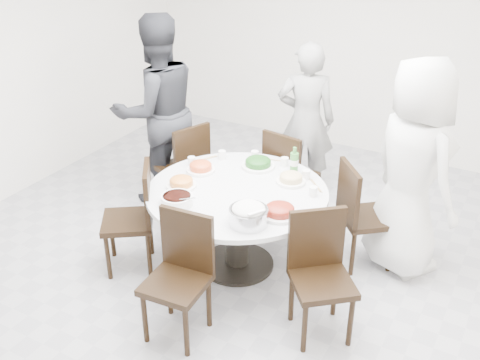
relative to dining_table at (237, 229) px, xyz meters
The scene contains 22 objects.
floor 0.45m from the dining_table, ahead, with size 6.00×6.00×0.01m, color #A3A3A7.
wall_back 3.14m from the dining_table, 85.43° to the left, with size 6.00×0.01×2.80m, color white.
dining_table is the anchor object (origin of this frame).
chair_ne 1.12m from the dining_table, 31.90° to the left, with size 0.42×0.42×0.95m, color black.
chair_n 1.00m from the dining_table, 86.75° to the left, with size 0.42×0.42×0.95m, color black.
chair_nw 1.17m from the dining_table, 147.74° to the left, with size 0.42×0.42×0.95m, color black.
chair_sw 0.93m from the dining_table, 150.78° to the right, with size 0.42×0.42×0.95m, color black.
chair_s 0.96m from the dining_table, 87.88° to the right, with size 0.42×0.42×0.95m, color black.
chair_se 1.05m from the dining_table, 25.11° to the right, with size 0.42×0.42×0.95m, color black.
diner_right 1.53m from the dining_table, 30.28° to the left, with size 0.91×0.59×1.85m, color silver.
diner_middle 1.61m from the dining_table, 91.80° to the left, with size 0.60×0.39×1.65m, color black.
diner_left 1.61m from the dining_table, 151.38° to the left, with size 0.94×0.73×1.94m, color black.
dish_greens 0.62m from the dining_table, 95.50° to the left, with size 0.29×0.29×0.08m, color white.
dish_pale 0.62m from the dining_table, 44.75° to the left, with size 0.25×0.25×0.07m, color white.
dish_orange 0.62m from the dining_table, 161.74° to the left, with size 0.25×0.25×0.07m, color white.
dish_redbrown 0.66m from the dining_table, 22.69° to the right, with size 0.29×0.29×0.07m, color white.
dish_tofu 0.62m from the dining_table, 157.42° to the right, with size 0.25×0.25×0.06m, color white.
rice_bowl 0.69m from the dining_table, 51.72° to the right, with size 0.29×0.29×0.13m, color silver.
soup_bowl 0.67m from the dining_table, 124.65° to the right, with size 0.25×0.25×0.08m, color white.
beverage_bottle 0.76m from the dining_table, 60.84° to the left, with size 0.07×0.07×0.25m, color #357A31.
tea_cups 0.76m from the dining_table, 90.61° to the left, with size 0.07×0.07×0.08m, color white.
chopsticks 0.79m from the dining_table, 88.07° to the left, with size 0.24×0.04×0.01m, color tan, non-canonical shape.
Camera 1 is at (1.75, -3.50, 2.93)m, focal length 42.00 mm.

